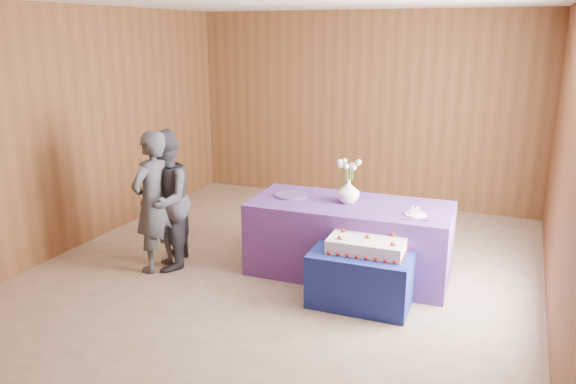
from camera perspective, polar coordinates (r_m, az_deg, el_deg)
The scene contains 13 objects.
ground at distance 5.76m, azimuth -1.01°, elevation -8.68°, with size 6.00×6.00×0.00m, color gray.
room_shell at distance 5.27m, azimuth -1.11°, elevation 9.42°, with size 5.04×6.04×2.72m.
cake_table at distance 5.25m, azimuth 7.59°, elevation -8.40°, with size 0.90×0.70×0.50m, color navy.
serving_table at distance 5.77m, azimuth 6.26°, elevation -4.72°, with size 2.00×0.90×0.75m, color #653289.
sheet_cake at distance 5.13m, azimuth 8.08°, elevation -5.23°, with size 0.72×0.51×0.16m.
vase at distance 5.64m, azimuth 6.15°, elevation 0.08°, with size 0.23×0.23×0.24m, color silver.
flower_spray at distance 5.57m, azimuth 6.23°, elevation 2.82°, with size 0.25×0.25×0.19m.
platter at distance 5.86m, azimuth 0.37°, elevation -0.31°, with size 0.35×0.35×0.02m, color #574891.
plate at distance 5.40m, azimuth 12.81°, elevation -2.22°, with size 0.20×0.20×0.01m, color white.
cake_slice at distance 5.39m, azimuth 12.83°, elevation -1.83°, with size 0.08×0.07×0.09m.
knife at distance 5.24m, azimuth 12.72°, elevation -2.80°, with size 0.26×0.02×0.00m, color #B1B0B5.
guest_left at distance 5.88m, azimuth -13.49°, elevation -0.99°, with size 0.54×0.35×1.47m, color #393A43.
guest_right at distance 5.92m, azimuth -12.46°, elevation -0.84°, with size 0.71×0.55×1.46m, color #35353F.
Camera 1 is at (2.12, -4.79, 2.40)m, focal length 35.00 mm.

